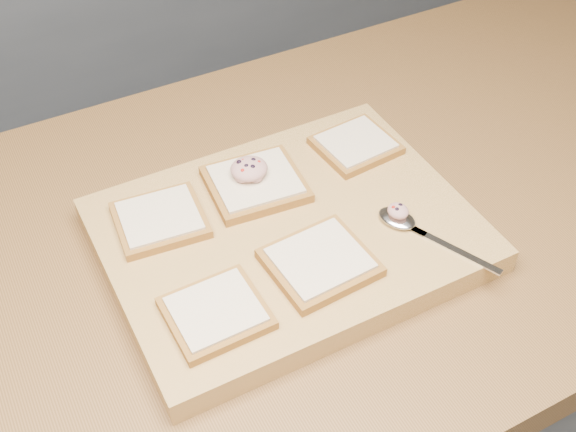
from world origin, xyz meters
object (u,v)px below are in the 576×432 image
object	(u,v)px
cutting_board	(288,235)
bread_far_center	(255,183)
tuna_salad_dollop	(249,169)
spoon	(405,223)

from	to	relation	value
cutting_board	bread_far_center	distance (m)	0.09
tuna_salad_dollop	spoon	world-z (taller)	tuna_salad_dollop
bread_far_center	tuna_salad_dollop	xyz separation A→B (m)	(-0.00, 0.01, 0.02)
bread_far_center	cutting_board	bearing A→B (deg)	-86.12
tuna_salad_dollop	spoon	xyz separation A→B (m)	(0.15, -0.17, -0.03)
cutting_board	spoon	distance (m)	0.16
tuna_salad_dollop	spoon	size ratio (longest dim) A/B	0.30
cutting_board	spoon	world-z (taller)	spoon
cutting_board	spoon	size ratio (longest dim) A/B	2.78
bread_far_center	tuna_salad_dollop	bearing A→B (deg)	115.99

